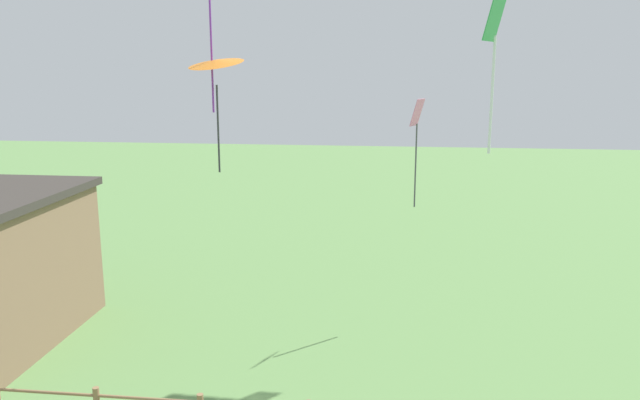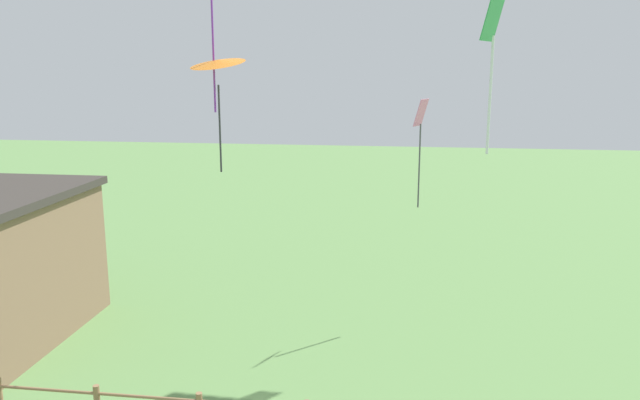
{
  "view_description": "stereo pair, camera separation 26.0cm",
  "coord_description": "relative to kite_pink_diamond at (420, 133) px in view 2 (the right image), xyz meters",
  "views": [
    {
      "loc": [
        1.64,
        -4.86,
        8.1
      ],
      "look_at": [
        0.0,
        8.88,
        5.14
      ],
      "focal_mm": 35.0,
      "sensor_mm": 36.0,
      "label": 1
    },
    {
      "loc": [
        1.9,
        -4.83,
        8.1
      ],
      "look_at": [
        0.0,
        8.88,
        5.14
      ],
      "focal_mm": 35.0,
      "sensor_mm": 36.0,
      "label": 2
    }
  ],
  "objects": [
    {
      "name": "kite_green_diamond",
      "position": [
        1.02,
        -8.26,
        2.63
      ],
      "size": [
        0.54,
        0.8,
        3.01
      ],
      "color": "green"
    },
    {
      "name": "kite_pink_diamond",
      "position": [
        0.0,
        0.0,
        0.0
      ],
      "size": [
        0.49,
        0.68,
        3.45
      ],
      "color": "pink"
    },
    {
      "name": "kite_orange_delta",
      "position": [
        -5.11,
        -4.52,
        2.11
      ],
      "size": [
        1.83,
        1.83,
        2.95
      ],
      "color": "orange"
    }
  ]
}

